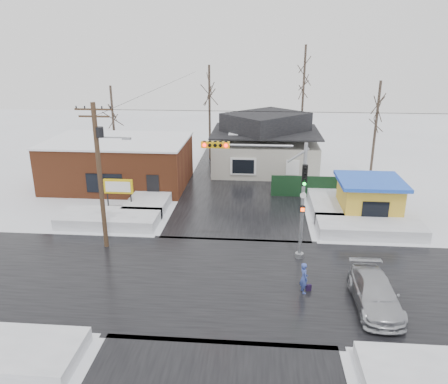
# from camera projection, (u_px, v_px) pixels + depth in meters

# --- Properties ---
(ground) EXTENTS (120.00, 120.00, 0.00)m
(ground) POSITION_uv_depth(u_px,v_px,m) (229.00, 280.00, 23.59)
(ground) COLOR white
(ground) RESTS_ON ground
(road_ns) EXTENTS (10.00, 120.00, 0.02)m
(road_ns) POSITION_uv_depth(u_px,v_px,m) (229.00, 280.00, 23.59)
(road_ns) COLOR black
(road_ns) RESTS_ON ground
(road_ew) EXTENTS (120.00, 10.00, 0.02)m
(road_ew) POSITION_uv_depth(u_px,v_px,m) (229.00, 280.00, 23.59)
(road_ew) COLOR black
(road_ew) RESTS_ON ground
(snowbank_nw) EXTENTS (7.00, 3.00, 0.80)m
(snowbank_nw) POSITION_uv_depth(u_px,v_px,m) (109.00, 219.00, 30.77)
(snowbank_nw) COLOR white
(snowbank_nw) RESTS_ON ground
(snowbank_ne) EXTENTS (7.00, 3.00, 0.80)m
(snowbank_ne) POSITION_uv_depth(u_px,v_px,m) (370.00, 227.00, 29.35)
(snowbank_ne) COLOR white
(snowbank_ne) RESTS_ON ground
(snowbank_nside_w) EXTENTS (3.00, 8.00, 0.80)m
(snowbank_nside_w) POSITION_uv_depth(u_px,v_px,m) (154.00, 196.00, 35.33)
(snowbank_nside_w) COLOR white
(snowbank_nside_w) RESTS_ON ground
(snowbank_nside_e) EXTENTS (3.00, 8.00, 0.80)m
(snowbank_nside_e) POSITION_uv_depth(u_px,v_px,m) (329.00, 201.00, 34.22)
(snowbank_nside_e) COLOR white
(snowbank_nside_e) RESTS_ON ground
(traffic_signal) EXTENTS (6.05, 0.68, 7.00)m
(traffic_signal) POSITION_uv_depth(u_px,v_px,m) (276.00, 185.00, 24.72)
(traffic_signal) COLOR gray
(traffic_signal) RESTS_ON ground
(utility_pole) EXTENTS (3.15, 0.44, 9.00)m
(utility_pole) POSITION_uv_depth(u_px,v_px,m) (100.00, 169.00, 25.86)
(utility_pole) COLOR #382619
(utility_pole) RESTS_ON ground
(brick_building) EXTENTS (12.20, 8.20, 4.12)m
(brick_building) POSITION_uv_depth(u_px,v_px,m) (119.00, 162.00, 38.86)
(brick_building) COLOR brown
(brick_building) RESTS_ON ground
(marquee_sign) EXTENTS (2.20, 0.21, 2.55)m
(marquee_sign) POSITION_uv_depth(u_px,v_px,m) (118.00, 187.00, 32.63)
(marquee_sign) COLOR black
(marquee_sign) RESTS_ON ground
(house) EXTENTS (10.40, 8.40, 5.76)m
(house) POSITION_uv_depth(u_px,v_px,m) (265.00, 144.00, 43.31)
(house) COLOR #B9B5A7
(house) RESTS_ON ground
(kiosk) EXTENTS (4.60, 4.60, 2.88)m
(kiosk) POSITION_uv_depth(u_px,v_px,m) (369.00, 198.00, 31.78)
(kiosk) COLOR gold
(kiosk) RESTS_ON ground
(fence) EXTENTS (8.00, 0.12, 1.80)m
(fence) POSITION_uv_depth(u_px,v_px,m) (320.00, 187.00, 35.98)
(fence) COLOR black
(fence) RESTS_ON ground
(tree_far_left) EXTENTS (3.00, 3.00, 10.00)m
(tree_far_left) POSITION_uv_depth(u_px,v_px,m) (209.00, 85.00, 45.82)
(tree_far_left) COLOR #332821
(tree_far_left) RESTS_ON ground
(tree_far_mid) EXTENTS (3.00, 3.00, 12.00)m
(tree_far_mid) POSITION_uv_depth(u_px,v_px,m) (305.00, 69.00, 46.40)
(tree_far_mid) COLOR #332821
(tree_far_mid) RESTS_ON ground
(tree_far_right) EXTENTS (3.00, 3.00, 9.00)m
(tree_far_right) POSITION_uv_depth(u_px,v_px,m) (379.00, 102.00, 39.16)
(tree_far_right) COLOR #332821
(tree_far_right) RESTS_ON ground
(tree_far_west) EXTENTS (3.00, 3.00, 8.00)m
(tree_far_west) POSITION_uv_depth(u_px,v_px,m) (112.00, 102.00, 45.25)
(tree_far_west) COLOR #332821
(tree_far_west) RESTS_ON ground
(pedestrian) EXTENTS (0.55, 0.69, 1.66)m
(pedestrian) POSITION_uv_depth(u_px,v_px,m) (304.00, 278.00, 22.21)
(pedestrian) COLOR #384B9F
(pedestrian) RESTS_ON ground
(car) EXTENTS (2.02, 4.92, 1.42)m
(car) POSITION_uv_depth(u_px,v_px,m) (375.00, 294.00, 21.04)
(car) COLOR #B2B4BA
(car) RESTS_ON ground
(shopping_bag) EXTENTS (0.30, 0.20, 0.35)m
(shopping_bag) POSITION_uv_depth(u_px,v_px,m) (308.00, 288.00, 22.55)
(shopping_bag) COLOR black
(shopping_bag) RESTS_ON ground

